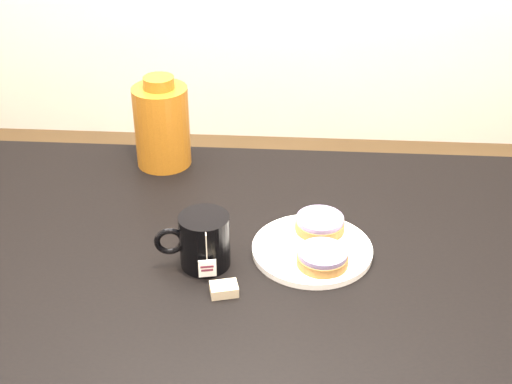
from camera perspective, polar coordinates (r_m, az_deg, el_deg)
table at (r=1.29m, az=-1.94°, el=-9.17°), size 1.40×0.90×0.75m
plate at (r=1.28m, az=4.52°, el=-4.54°), size 0.21×0.21×0.02m
bagel_back at (r=1.31m, az=5.13°, el=-2.53°), size 0.12×0.12×0.03m
bagel_front at (r=1.23m, az=5.34°, el=-5.24°), size 0.10×0.10×0.03m
mug at (r=1.22m, az=-4.23°, el=-3.89°), size 0.14×0.10×0.10m
teabag_pouch at (r=1.18m, az=-2.58°, el=-7.78°), size 0.05×0.04×0.02m
bagel_package at (r=1.53m, az=-7.54°, el=5.36°), size 0.13×0.13×0.20m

